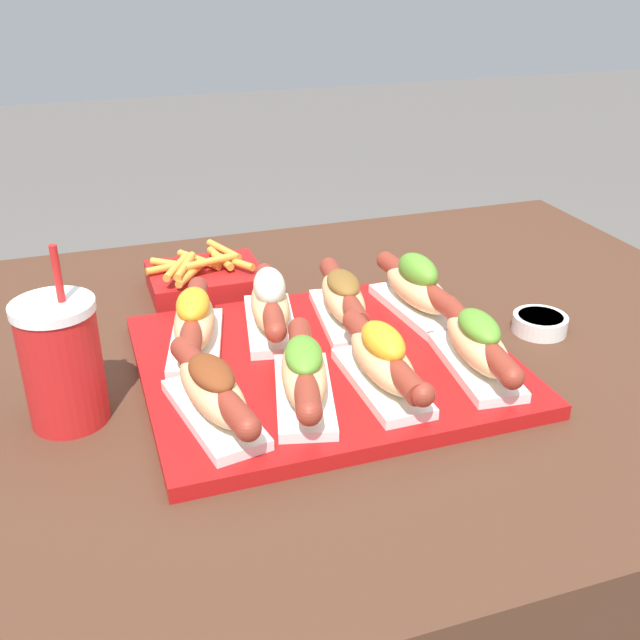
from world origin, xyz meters
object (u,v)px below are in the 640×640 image
(hot_dog_7, at_px, (417,287))
(fries_basket, at_px, (205,278))
(serving_tray, at_px, (325,363))
(hot_dog_6, at_px, (343,298))
(hot_dog_3, at_px, (477,344))
(sauce_bowl, at_px, (540,323))
(hot_dog_0, at_px, (212,391))
(hot_dog_2, at_px, (386,359))
(hot_dog_4, at_px, (194,321))
(hot_dog_5, at_px, (270,304))
(drink_cup, at_px, (62,362))
(hot_dog_1, at_px, (304,373))

(hot_dog_7, height_order, fries_basket, hot_dog_7)
(serving_tray, xyz_separation_m, hot_dog_6, (0.05, 0.08, 0.04))
(hot_dog_3, distance_m, sauce_bowl, 0.18)
(hot_dog_0, bearing_deg, serving_tray, 29.48)
(hot_dog_2, relative_size, sauce_bowl, 2.84)
(hot_dog_4, relative_size, sauce_bowl, 2.77)
(sauce_bowl, bearing_deg, serving_tray, -179.11)
(hot_dog_5, xyz_separation_m, drink_cup, (-0.25, -0.10, 0.02))
(hot_dog_5, relative_size, fries_basket, 1.21)
(hot_dog_4, height_order, hot_dog_5, hot_dog_5)
(hot_dog_0, xyz_separation_m, hot_dog_5, (0.11, 0.18, 0.00))
(hot_dog_1, height_order, drink_cup, drink_cup)
(hot_dog_1, xyz_separation_m, hot_dog_4, (-0.09, 0.16, 0.00))
(hot_dog_2, relative_size, hot_dog_7, 1.00)
(serving_tray, xyz_separation_m, drink_cup, (-0.29, -0.01, 0.06))
(hot_dog_1, bearing_deg, hot_dog_5, 86.63)
(hot_dog_1, distance_m, hot_dog_6, 0.20)
(hot_dog_6, bearing_deg, hot_dog_5, 174.55)
(hot_dog_0, height_order, hot_dog_2, hot_dog_2)
(hot_dog_7, bearing_deg, sauce_bowl, -26.93)
(hot_dog_7, bearing_deg, hot_dog_1, -142.43)
(serving_tray, bearing_deg, fries_basket, 108.62)
(hot_dog_2, bearing_deg, hot_dog_1, 178.64)
(hot_dog_0, distance_m, hot_dog_6, 0.27)
(drink_cup, bearing_deg, hot_dog_1, -16.19)
(hot_dog_0, xyz_separation_m, hot_dog_1, (0.10, 0.00, 0.00))
(hot_dog_4, bearing_deg, drink_cup, -150.31)
(hot_dog_6, distance_m, drink_cup, 0.36)
(hot_dog_1, relative_size, hot_dog_2, 0.97)
(hot_dog_7, bearing_deg, fries_basket, 141.77)
(hot_dog_3, distance_m, hot_dog_5, 0.26)
(serving_tray, xyz_separation_m, hot_dog_7, (0.16, 0.08, 0.04))
(hot_dog_0, relative_size, hot_dog_1, 1.01)
(hot_dog_3, bearing_deg, hot_dog_0, -179.60)
(hot_dog_7, distance_m, sauce_bowl, 0.17)
(hot_dog_3, relative_size, fries_basket, 1.22)
(serving_tray, relative_size, hot_dog_4, 2.17)
(hot_dog_6, relative_size, drink_cup, 1.01)
(hot_dog_4, xyz_separation_m, hot_dog_7, (0.30, 0.00, 0.00))
(drink_cup, bearing_deg, hot_dog_4, 29.69)
(hot_dog_2, bearing_deg, drink_cup, 167.83)
(hot_dog_2, bearing_deg, fries_basket, 110.53)
(serving_tray, height_order, hot_dog_4, hot_dog_4)
(serving_tray, xyz_separation_m, fries_basket, (-0.09, 0.27, 0.01))
(hot_dog_4, bearing_deg, serving_tray, -28.30)
(hot_dog_6, height_order, drink_cup, drink_cup)
(sauce_bowl, height_order, fries_basket, fries_basket)
(hot_dog_2, xyz_separation_m, fries_basket, (-0.13, 0.36, -0.03))
(hot_dog_3, distance_m, drink_cup, 0.45)
(serving_tray, xyz_separation_m, hot_dog_1, (-0.05, -0.08, 0.04))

